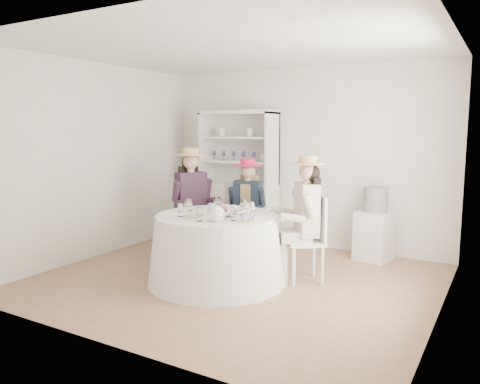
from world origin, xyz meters
The scene contains 23 objects.
ground centered at (0.00, 0.00, 0.00)m, with size 4.50×4.50×0.00m, color #8C6346.
ceiling centered at (0.00, 0.00, 2.70)m, with size 4.50×4.50×0.00m, color white.
wall_back centered at (0.00, 2.00, 1.35)m, with size 4.50×4.50×0.00m, color white.
wall_front centered at (0.00, -2.00, 1.35)m, with size 4.50×4.50×0.00m, color white.
wall_left centered at (-2.25, 0.00, 1.35)m, with size 4.50×4.50×0.00m, color white.
wall_right centered at (2.25, 0.00, 1.35)m, with size 4.50×4.50×0.00m, color white.
tea_table centered at (-0.15, -0.18, 0.40)m, with size 1.61×1.61×0.81m.
hutch centered at (-0.95, 1.71, 0.74)m, with size 1.41×0.93×2.07m.
side_table centered at (1.20, 1.70, 0.34)m, with size 0.43×0.43×0.67m, color silver.
hatbox centered at (1.20, 1.70, 0.84)m, with size 0.33×0.33×0.33m, color black.
guest_left centered at (-0.96, 0.45, 0.87)m, with size 0.66×0.60×1.54m.
guest_mid centered at (-0.31, 0.83, 0.79)m, with size 0.52×0.55×1.39m.
guest_right centered at (0.72, 0.36, 0.84)m, with size 0.64×0.61×1.49m.
spare_chair centered at (-0.48, 0.96, 0.57)m, with size 0.57×0.57×1.07m.
teacup_a centered at (-0.36, 0.04, 0.85)m, with size 0.10×0.10×0.08m, color white.
teacup_b centered at (-0.22, 0.09, 0.84)m, with size 0.06×0.06×0.06m, color white.
teacup_c centered at (0.14, -0.06, 0.84)m, with size 0.08×0.08×0.06m, color white.
flower_bowl centered at (0.06, -0.17, 0.84)m, with size 0.24×0.24×0.06m, color white.
flower_arrangement centered at (0.06, -0.24, 0.89)m, with size 0.18×0.18×0.07m.
table_teapot centered at (0.07, -0.51, 0.89)m, with size 0.25×0.18×0.19m.
sandwich_plate centered at (-0.27, -0.48, 0.82)m, with size 0.25×0.25×0.06m.
cupcake_stand centered at (0.35, -0.33, 0.88)m, with size 0.22×0.22×0.20m.
stemware_set centered at (-0.15, -0.18, 0.88)m, with size 0.88×0.89×0.15m.
Camera 1 is at (2.76, -4.65, 1.81)m, focal length 35.00 mm.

